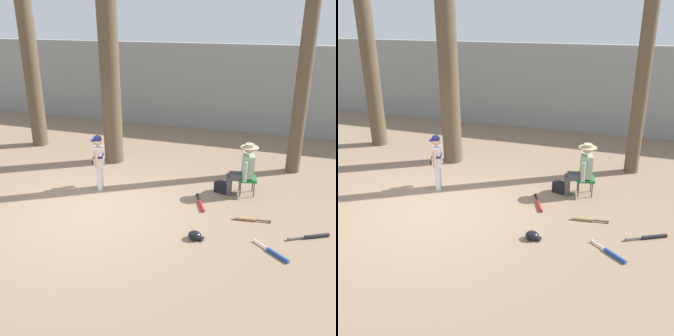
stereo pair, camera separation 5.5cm
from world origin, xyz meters
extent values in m
plane|color=#897056|center=(0.00, 0.00, 0.00)|extent=(60.00, 60.00, 0.00)
cube|color=gray|center=(0.00, 6.95, 1.47)|extent=(18.00, 0.36, 2.93)
cylinder|color=brown|center=(-0.86, 2.79, 3.18)|extent=(0.51, 0.51, 6.36)
cone|color=brown|center=(-0.86, 2.79, 0.00)|extent=(0.84, 0.84, 0.31)
cylinder|color=brown|center=(3.90, 3.57, 2.94)|extent=(0.35, 0.35, 5.89)
cone|color=brown|center=(3.90, 3.57, 0.00)|extent=(0.55, 0.55, 0.21)
cylinder|color=white|center=(-0.32, 0.92, 0.29)|extent=(0.12, 0.12, 0.58)
cylinder|color=white|center=(-0.39, 1.09, 0.29)|extent=(0.12, 0.12, 0.58)
cube|color=white|center=(-0.36, 1.00, 0.80)|extent=(0.29, 0.35, 0.44)
cube|color=navy|center=(-0.36, 1.00, 0.82)|extent=(0.30, 0.36, 0.05)
sphere|color=tan|center=(-0.36, 1.00, 1.15)|extent=(0.20, 0.20, 0.20)
sphere|color=navy|center=(-0.36, 1.00, 1.21)|extent=(0.19, 0.19, 0.19)
cube|color=navy|center=(-0.44, 0.97, 1.19)|extent=(0.14, 0.17, 0.02)
cylinder|color=tan|center=(-0.29, 0.77, 0.84)|extent=(0.10, 0.10, 0.42)
cylinder|color=tan|center=(-0.47, 1.19, 0.72)|extent=(0.10, 0.10, 0.40)
ellipsoid|color=black|center=(-0.53, 1.18, 0.56)|extent=(0.25, 0.19, 0.18)
cube|color=#196B2D|center=(2.94, 1.79, 0.38)|extent=(0.48, 0.48, 0.06)
cylinder|color=#333338|center=(2.83, 1.61, 0.19)|extent=(0.02, 0.02, 0.38)
cylinder|color=#333338|center=(2.77, 1.90, 0.19)|extent=(0.02, 0.02, 0.38)
cylinder|color=#333338|center=(3.12, 1.67, 0.19)|extent=(0.02, 0.02, 0.38)
cylinder|color=#333338|center=(3.06, 1.97, 0.19)|extent=(0.02, 0.02, 0.38)
cylinder|color=#47474C|center=(2.58, 1.61, 0.21)|extent=(0.13, 0.13, 0.43)
cylinder|color=#47474C|center=(2.53, 1.80, 0.21)|extent=(0.13, 0.13, 0.43)
cylinder|color=#47474C|center=(2.77, 1.65, 0.43)|extent=(0.42, 0.23, 0.15)
cylinder|color=#47474C|center=(2.73, 1.84, 0.43)|extent=(0.42, 0.23, 0.15)
cube|color=#99B293|center=(2.94, 1.79, 0.69)|extent=(0.31, 0.40, 0.52)
cylinder|color=#99B293|center=(2.91, 1.56, 0.63)|extent=(0.11, 0.11, 0.46)
cylinder|color=#99B293|center=(2.82, 1.99, 0.63)|extent=(0.11, 0.11, 0.46)
sphere|color=tan|center=(2.94, 1.79, 1.09)|extent=(0.22, 0.22, 0.22)
cylinder|color=tan|center=(2.94, 1.79, 1.12)|extent=(0.40, 0.40, 0.02)
cylinder|color=tan|center=(2.94, 1.79, 1.16)|extent=(0.20, 0.20, 0.09)
cube|color=black|center=(2.41, 1.68, 0.13)|extent=(0.38, 0.26, 0.26)
cylinder|color=brown|center=(-3.74, 3.39, 3.10)|extent=(0.47, 0.47, 6.21)
cone|color=brown|center=(-3.74, 3.39, 0.00)|extent=(0.75, 0.75, 0.28)
cylinder|color=black|center=(4.44, 0.32, 0.03)|extent=(0.46, 0.29, 0.07)
cylinder|color=#4C4C51|center=(4.09, 0.12, 0.03)|extent=(0.30, 0.18, 0.03)
cylinder|color=#4C4C51|center=(3.94, 0.05, 0.03)|extent=(0.04, 0.06, 0.06)
cylinder|color=#2347AD|center=(3.80, -0.53, 0.03)|extent=(0.41, 0.34, 0.07)
cylinder|color=silver|center=(3.50, -0.29, 0.03)|extent=(0.26, 0.22, 0.03)
cylinder|color=silver|center=(3.37, -0.19, 0.03)|extent=(0.05, 0.05, 0.06)
cylinder|color=tan|center=(3.10, 0.54, 0.03)|extent=(0.43, 0.12, 0.07)
cylinder|color=brown|center=(3.45, 0.59, 0.03)|extent=(0.28, 0.07, 0.03)
cylinder|color=brown|center=(3.59, 0.60, 0.03)|extent=(0.02, 0.06, 0.06)
cylinder|color=red|center=(2.14, 0.81, 0.03)|extent=(0.25, 0.46, 0.07)
cylinder|color=black|center=(1.98, 1.17, 0.03)|extent=(0.16, 0.30, 0.03)
cylinder|color=black|center=(1.91, 1.31, 0.03)|extent=(0.06, 0.04, 0.06)
ellipsoid|color=black|center=(2.32, -0.44, 0.07)|extent=(0.25, 0.23, 0.17)
cube|color=black|center=(2.44, -0.44, 0.03)|extent=(0.10, 0.12, 0.02)
camera|label=1|loc=(3.78, -6.32, 3.80)|focal=41.03mm
camera|label=2|loc=(3.83, -6.30, 3.80)|focal=41.03mm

